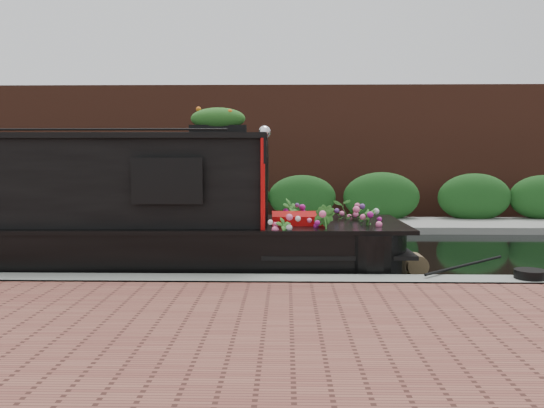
{
  "coord_description": "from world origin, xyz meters",
  "views": [
    {
      "loc": [
        1.61,
        -11.62,
        2.02
      ],
      "look_at": [
        1.35,
        -0.6,
        1.05
      ],
      "focal_mm": 40.0,
      "sensor_mm": 36.0,
      "label": 1
    }
  ],
  "objects": [
    {
      "name": "near_bank_coping",
      "position": [
        0.0,
        -3.3,
        0.0
      ],
      "size": [
        40.0,
        0.6,
        0.5
      ],
      "primitive_type": "cube",
      "color": "gray",
      "rests_on": "ground"
    },
    {
      "name": "ground",
      "position": [
        0.0,
        0.0,
        0.0
      ],
      "size": [
        80.0,
        80.0,
        0.0
      ],
      "primitive_type": "plane",
      "color": "black",
      "rests_on": "ground"
    },
    {
      "name": "rope_fender",
      "position": [
        3.73,
        -1.82,
        0.17
      ],
      "size": [
        0.34,
        0.42,
        0.34
      ],
      "primitive_type": "cylinder",
      "rotation": [
        1.57,
        0.0,
        0.0
      ],
      "color": "brown",
      "rests_on": "ground"
    },
    {
      "name": "coiled_mooring_rope",
      "position": [
        5.01,
        -3.24,
        0.31
      ],
      "size": [
        0.43,
        0.43,
        0.12
      ],
      "primitive_type": "cylinder",
      "color": "black",
      "rests_on": "near_bank_coping"
    },
    {
      "name": "narrowboat",
      "position": [
        -3.07,
        -1.81,
        0.88
      ],
      "size": [
        12.67,
        2.5,
        2.95
      ],
      "rotation": [
        0.0,
        0.0,
        0.02
      ],
      "color": "black",
      "rests_on": "ground"
    },
    {
      "name": "near_bank_pavers",
      "position": [
        0.0,
        -7.0,
        0.0
      ],
      "size": [
        40.0,
        7.0,
        0.5
      ],
      "primitive_type": "cube",
      "color": "brown",
      "rests_on": "ground"
    },
    {
      "name": "far_bank_path",
      "position": [
        0.0,
        4.2,
        0.0
      ],
      "size": [
        40.0,
        2.4,
        0.34
      ],
      "primitive_type": "cube",
      "color": "gray",
      "rests_on": "ground"
    },
    {
      "name": "far_hedge",
      "position": [
        0.0,
        5.1,
        0.0
      ],
      "size": [
        40.0,
        1.1,
        2.8
      ],
      "primitive_type": "cube",
      "color": "#1A4718",
      "rests_on": "ground"
    },
    {
      "name": "far_brick_wall",
      "position": [
        0.0,
        7.2,
        0.0
      ],
      "size": [
        40.0,
        1.0,
        8.0
      ],
      "primitive_type": "cube",
      "color": "#53281C",
      "rests_on": "ground"
    }
  ]
}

